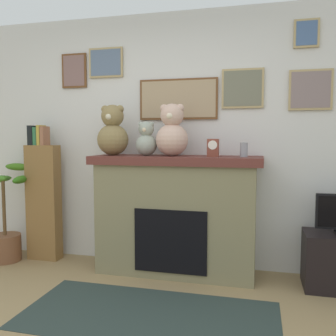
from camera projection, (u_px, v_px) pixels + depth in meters
name	position (u px, v px, depth m)	size (l,w,h in m)	color
back_wall	(167.00, 140.00, 3.87)	(5.20, 0.15, 2.60)	silver
fireplace	(176.00, 214.00, 3.60)	(1.64, 0.54, 1.15)	#7D7654
bookshelf	(43.00, 198.00, 4.00)	(0.35, 0.16, 1.46)	brown
potted_plant	(4.00, 225.00, 3.95)	(0.60, 0.59, 1.04)	brown
area_rug	(149.00, 315.00, 2.76)	(1.93, 0.91, 0.01)	#2B3834
candle_jar	(244.00, 150.00, 3.37)	(0.07, 0.07, 0.13)	gray
mantel_clock	(213.00, 148.00, 3.44)	(0.11, 0.08, 0.17)	brown
teddy_bear_grey	(113.00, 133.00, 3.67)	(0.31, 0.31, 0.50)	olive
teddy_bear_tan	(146.00, 140.00, 3.59)	(0.21, 0.21, 0.34)	#97A092
teddy_bear_brown	(172.00, 133.00, 3.52)	(0.31, 0.31, 0.50)	#CEA895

